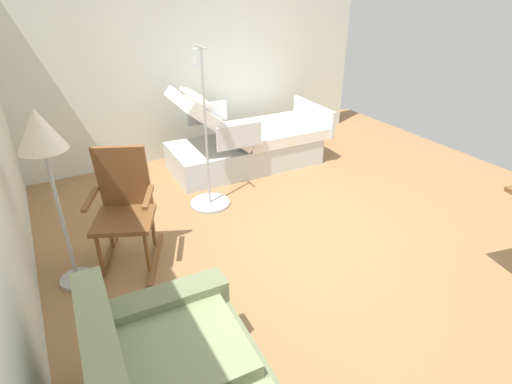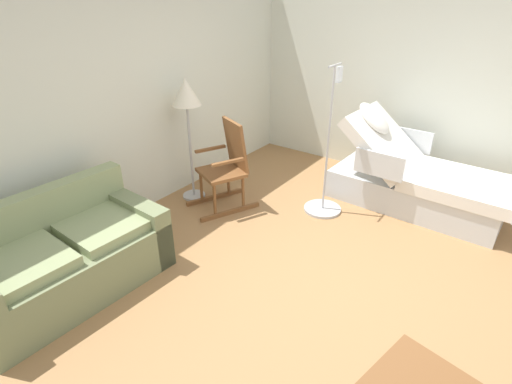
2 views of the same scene
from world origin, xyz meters
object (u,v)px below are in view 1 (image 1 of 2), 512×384
(rocking_chair, at_px, (125,210))
(iv_pole, at_px, (209,184))
(hospital_bed, at_px, (245,143))
(floor_lamp, at_px, (42,143))

(rocking_chair, bearing_deg, iv_pole, -60.65)
(hospital_bed, relative_size, rocking_chair, 1.99)
(floor_lamp, bearing_deg, hospital_bed, -59.05)
(hospital_bed, xyz_separation_m, iv_pole, (-0.74, 0.85, -0.07))
(hospital_bed, distance_m, floor_lamp, 2.87)
(rocking_chair, height_order, floor_lamp, floor_lamp)
(rocking_chair, bearing_deg, floor_lamp, 100.71)
(iv_pole, bearing_deg, hospital_bed, -48.70)
(hospital_bed, relative_size, floor_lamp, 1.41)
(hospital_bed, xyz_separation_m, floor_lamp, (-1.40, 2.33, 0.91))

